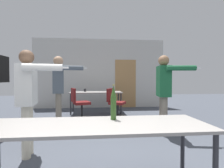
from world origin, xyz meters
TOP-DOWN VIEW (x-y plane):
  - back_wall at (0.03, 5.99)m, footprint 5.54×0.12m
  - conference_table_near at (-0.21, 0.26)m, footprint 2.30×0.72m
  - conference_table_far at (-0.17, 4.81)m, footprint 1.84×0.79m
  - person_near_casual at (1.29, 2.16)m, footprint 0.77×0.73m
  - person_right_polo at (-1.11, 2.98)m, footprint 0.89×0.67m
  - person_far_watching at (-1.25, 1.34)m, footprint 0.81×0.62m
  - office_chair_side_rolled at (-0.69, 3.93)m, footprint 0.64×0.59m
  - office_chair_far_left at (0.43, 4.09)m, footprint 0.66×0.63m
  - beer_bottle at (-0.00, 0.44)m, footprint 0.06×0.06m
  - drink_cup at (-0.58, 4.93)m, footprint 0.08×0.08m

SIDE VIEW (x-z plane):
  - office_chair_far_left at x=0.43m, z-range -0.03..0.87m
  - office_chair_side_rolled at x=-0.69m, z-range -0.03..0.91m
  - conference_table_far at x=-0.17m, z-range 0.31..1.07m
  - conference_table_near at x=-0.21m, z-range 0.32..1.07m
  - drink_cup at x=-0.58m, z-range 0.76..0.87m
  - beer_bottle at x=0.00m, z-range 0.75..1.14m
  - person_far_watching at x=-1.25m, z-range 0.17..1.84m
  - person_near_casual at x=1.29m, z-range 0.18..1.91m
  - person_right_polo at x=-1.11m, z-range 0.18..1.97m
  - back_wall at x=0.03m, z-range -0.01..2.91m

